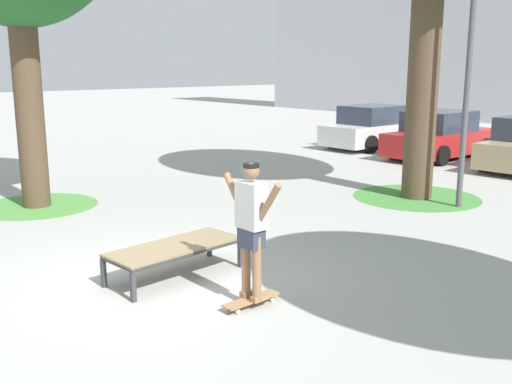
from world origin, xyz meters
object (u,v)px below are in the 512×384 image
(skateboard, at_px, (251,300))
(car_white, at_px, (374,128))
(skate_box, at_px, (175,248))
(car_red, at_px, (440,136))
(light_post, at_px, (473,17))
(skater, at_px, (251,222))

(skateboard, relative_size, car_white, 0.19)
(skate_box, distance_m, car_red, 12.81)
(skateboard, xyz_separation_m, car_white, (-7.90, 12.61, 0.61))
(skate_box, bearing_deg, light_post, 86.46)
(skate_box, distance_m, light_post, 7.60)
(car_white, xyz_separation_m, car_red, (2.95, -0.42, 0.00))
(skateboard, height_order, skater, skater)
(skate_box, xyz_separation_m, car_white, (-6.42, 12.75, 0.28))
(skater, xyz_separation_m, light_post, (-1.06, 6.64, 2.75))
(skater, bearing_deg, car_red, 112.11)
(car_red, bearing_deg, car_white, 171.79)
(skate_box, relative_size, car_red, 0.46)
(car_white, xyz_separation_m, light_post, (6.84, -5.98, 3.13))
(skater, distance_m, car_red, 13.16)
(car_red, relative_size, light_post, 0.72)
(skateboard, bearing_deg, light_post, 99.03)
(light_post, bearing_deg, skate_box, -93.54)
(skateboard, xyz_separation_m, car_red, (-4.95, 12.19, 0.61))
(skater, distance_m, light_post, 7.26)
(skateboard, height_order, light_post, light_post)
(car_red, distance_m, light_post, 7.47)
(car_red, bearing_deg, skate_box, -74.24)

